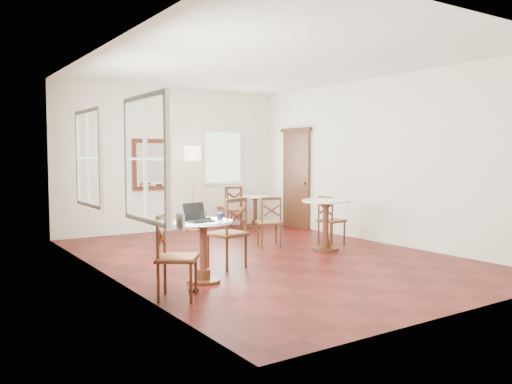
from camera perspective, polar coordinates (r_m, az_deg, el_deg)
ground at (r=8.25m, az=1.16°, el=-7.07°), size 7.00×7.00×0.00m
room_shell at (r=8.30m, az=-0.25°, el=6.11°), size 5.02×7.02×3.01m
cafe_table_near at (r=6.54m, az=-5.80°, el=-5.71°), size 0.74×0.74×0.78m
cafe_table_mid at (r=8.79m, az=7.66°, el=-2.96°), size 0.80×0.80×0.85m
cafe_table_back at (r=11.51m, az=-0.10°, el=-1.76°), size 0.66×0.66×0.69m
chair_near_a at (r=7.34m, az=-3.06°, el=-4.52°), size 0.56×0.56×1.00m
chair_near_b at (r=5.85m, az=-8.87°, el=-7.06°), size 0.60×0.60×0.94m
chair_mid_a at (r=9.05m, az=1.47°, el=-3.30°), size 0.52×0.52×0.87m
chair_mid_b at (r=9.43m, az=8.19°, el=-3.08°), size 0.43×0.43×0.86m
chair_back_a at (r=11.50m, az=-2.84°, el=-1.64°), size 0.44×0.44×0.91m
chair_back_b at (r=10.99m, az=-2.33°, el=-1.85°), size 0.56×0.56×0.93m
floor_lamp at (r=10.97m, az=-6.95°, el=3.60°), size 0.35×0.35×1.79m
laptop at (r=6.39m, az=-6.45°, el=-2.74°), size 0.35×0.31×0.22m
mouse at (r=6.50m, az=-5.27°, el=-2.94°), size 0.12×0.10×0.04m
navy_mug at (r=6.57m, az=-3.97°, el=-2.66°), size 0.11×0.07×0.08m
water_glass at (r=6.48m, az=-5.74°, el=-2.63°), size 0.07×0.07×0.11m
power_adapter at (r=6.18m, az=-6.84°, el=-10.69°), size 0.10×0.06×0.04m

